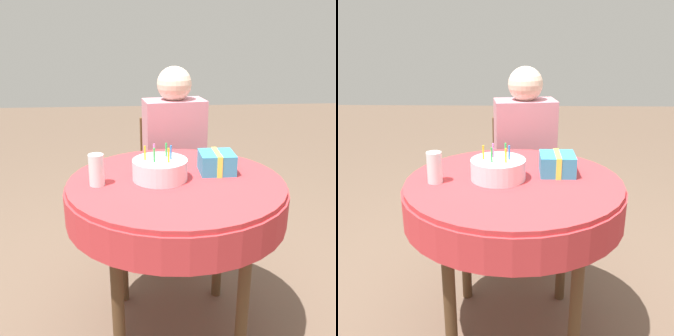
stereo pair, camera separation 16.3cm
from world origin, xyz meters
The scene contains 7 objects.
ground_plane centered at (0.00, 0.00, 0.00)m, with size 12.00×12.00×0.00m, color brown.
dining_table centered at (0.00, 0.00, 0.68)m, with size 0.92×0.92×0.77m.
chair centered at (0.05, 0.77, 0.47)m, with size 0.44×0.44×0.86m.
person centered at (0.06, 0.68, 0.70)m, with size 0.37×0.33×1.18m.
birthday_cake centered at (-0.07, 0.01, 0.82)m, with size 0.23×0.23×0.14m.
drinking_glass centered at (-0.32, -0.04, 0.84)m, with size 0.06×0.06×0.13m.
gift_box centered at (0.19, 0.08, 0.82)m, with size 0.15×0.16×0.10m.
Camera 2 is at (0.01, -1.53, 1.36)m, focal length 42.00 mm.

